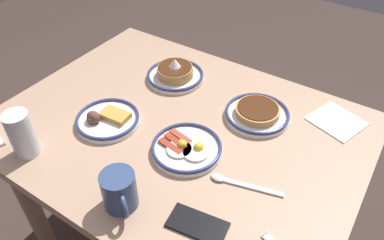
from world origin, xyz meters
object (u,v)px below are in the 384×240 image
object	(u,v)px
drinking_glass	(23,136)
cell_phone	(198,225)
plate_far_companion	(257,113)
plate_near_main	(175,74)
coffee_mug	(120,191)
tea_spoon	(236,183)
plate_center_pancakes	(187,148)
paper_napkin	(336,121)
plate_far_side	(107,119)

from	to	relation	value
drinking_glass	cell_phone	world-z (taller)	drinking_glass
plate_far_companion	cell_phone	distance (m)	0.45
plate_near_main	coffee_mug	size ratio (longest dim) A/B	1.88
cell_phone	drinking_glass	bearing A→B (deg)	-2.14
coffee_mug	plate_near_main	bearing A→B (deg)	-68.41
plate_far_companion	tea_spoon	size ratio (longest dim) A/B	1.07
cell_phone	tea_spoon	bearing A→B (deg)	-104.26
plate_center_pancakes	paper_napkin	distance (m)	0.50
plate_far_companion	plate_center_pancakes	bearing A→B (deg)	67.73
plate_far_side	drinking_glass	bearing A→B (deg)	65.26
tea_spoon	plate_far_side	bearing A→B (deg)	0.80
plate_center_pancakes	cell_phone	bearing A→B (deg)	129.99
cell_phone	plate_center_pancakes	bearing A→B (deg)	-58.64
drinking_glass	plate_near_main	bearing A→B (deg)	-104.58
plate_center_pancakes	coffee_mug	distance (m)	0.25
tea_spoon	plate_far_companion	bearing A→B (deg)	-75.10
plate_center_pancakes	coffee_mug	world-z (taller)	coffee_mug
plate_center_pancakes	paper_napkin	bearing A→B (deg)	-131.19
plate_far_companion	paper_napkin	world-z (taller)	plate_far_companion
plate_center_pancakes	coffee_mug	bearing A→B (deg)	82.36
plate_far_companion	tea_spoon	distance (m)	0.29
coffee_mug	tea_spoon	size ratio (longest dim) A/B	0.57
tea_spoon	cell_phone	bearing A→B (deg)	84.37
drinking_glass	cell_phone	xyz separation A→B (m)	(-0.54, -0.06, -0.06)
plate_far_side	tea_spoon	size ratio (longest dim) A/B	1.04
plate_center_pancakes	plate_far_companion	distance (m)	0.27
plate_far_companion	paper_napkin	xyz separation A→B (m)	(-0.22, -0.12, -0.02)
plate_far_companion	plate_near_main	bearing A→B (deg)	-5.64
plate_far_companion	drinking_glass	world-z (taller)	drinking_glass
plate_far_companion	tea_spoon	world-z (taller)	plate_far_companion
cell_phone	coffee_mug	bearing A→B (deg)	6.34
plate_near_main	coffee_mug	world-z (taller)	coffee_mug
coffee_mug	drinking_glass	xyz separation A→B (m)	(0.35, 0.01, 0.01)
plate_near_main	plate_far_side	world-z (taller)	plate_near_main
paper_napkin	tea_spoon	world-z (taller)	tea_spoon
plate_near_main	tea_spoon	world-z (taller)	plate_near_main
plate_near_main	paper_napkin	xyz separation A→B (m)	(-0.57, -0.09, -0.02)
plate_near_main	plate_far_companion	world-z (taller)	plate_near_main
plate_far_side	plate_center_pancakes	bearing A→B (deg)	-173.17
plate_near_main	drinking_glass	bearing A→B (deg)	75.42
paper_napkin	coffee_mug	bearing A→B (deg)	59.81
drinking_glass	paper_napkin	distance (m)	0.95
coffee_mug	plate_far_side	bearing A→B (deg)	-40.21
plate_far_companion	plate_far_side	world-z (taller)	plate_far_side
plate_far_companion	tea_spoon	xyz separation A→B (m)	(-0.07, 0.28, -0.01)
drinking_glass	paper_napkin	size ratio (longest dim) A/B	0.94
coffee_mug	drinking_glass	distance (m)	0.35
plate_far_side	paper_napkin	world-z (taller)	plate_far_side
plate_near_main	coffee_mug	distance (m)	0.57
plate_near_main	cell_phone	world-z (taller)	plate_near_main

